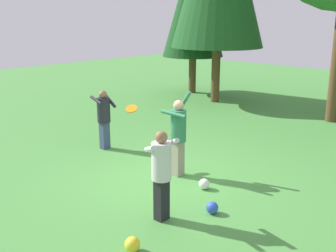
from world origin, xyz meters
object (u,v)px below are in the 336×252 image
Objects in this scene: ball_orange at (173,132)px; tree_far_left at (194,1)px; person_bystander at (161,168)px; frisbee at (132,109)px; person_thrower at (178,131)px; ball_white at (204,184)px; ball_blue at (212,208)px; ball_yellow at (132,244)px; person_catcher at (104,115)px.

tree_far_left reaches higher than ball_orange.
person_bystander is at bearing -49.61° from ball_orange.
person_thrower is at bearing 9.42° from frisbee.
person_bystander is 1.74m from ball_white.
ball_orange is (-3.84, 3.14, -0.01)m from ball_blue.
tree_far_left is (-7.26, 9.49, 3.05)m from person_bystander.
ball_white reaches higher than ball_orange.
person_bystander is 1.37m from ball_yellow.
person_bystander reaches higher than person_catcher.
person_catcher is (-2.66, 0.06, -0.09)m from person_thrower.
person_bystander is 4.49× the size of frisbee.
ball_blue is at bearing -91.62° from person_bystander.
ball_blue is (2.91, -0.71, -1.24)m from frisbee.
frisbee reaches higher than ball_orange.
person_bystander reaches higher than ball_orange.
frisbee is at bearing 0.00° from person_thrower.
ball_orange is (-0.93, 2.43, -1.25)m from frisbee.
ball_white is 0.03× the size of tree_far_left.
person_thrower is 2.66m from person_catcher.
person_bystander is at bearing -80.57° from ball_white.
ball_white is 2.60m from ball_yellow.
person_thrower is at bearing 119.12° from ball_yellow.
ball_blue is at bearing -39.25° from ball_orange.
person_thrower is 5.25× the size of frisbee.
tree_far_left is (-7.01, 7.98, 3.89)m from ball_white.
ball_orange is 0.03× the size of tree_far_left.
ball_orange is at bearing -54.83° from tree_far_left.
tree_far_left is (-4.86, 8.00, 2.65)m from frisbee.
frisbee is 1.62× the size of ball_white.
person_catcher is 4.49m from ball_blue.
ball_blue is at bearing 141.40° from person_thrower.
ball_blue is 0.03× the size of tree_far_left.
person_thrower reaches higher than person_bystander.
tree_far_left reaches higher than ball_white.
person_thrower is at bearing 9.61° from person_catcher.
ball_blue is at bearing -43.78° from ball_white.
person_bystander is at bearing 114.39° from person_thrower.
frisbee is at bearing -0.00° from person_bystander.
tree_far_left reaches higher than frisbee.
person_catcher is 4.18m from person_bystander.
frisbee is 3.24m from ball_blue.
ball_blue is at bearing -48.28° from tree_far_left.
ball_yellow is (1.51, -2.72, -0.89)m from person_thrower.
tree_far_left is (-6.12, 7.79, 2.99)m from person_thrower.
person_catcher reaches higher than frisbee.
ball_yellow is at bearing -54.00° from tree_far_left.
ball_white is (-0.25, 1.50, -0.84)m from person_bystander.
ball_yellow is at bearing -22.79° from person_catcher.
frisbee is at bearing 0.00° from person_catcher.
person_thrower is 8.52× the size of ball_white.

